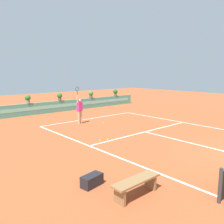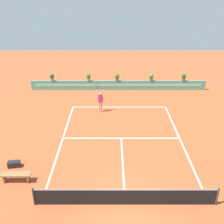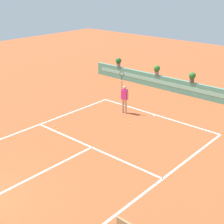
{
  "view_description": "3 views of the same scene",
  "coord_description": "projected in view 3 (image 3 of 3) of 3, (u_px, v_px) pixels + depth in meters",
  "views": [
    {
      "loc": [
        -10.46,
        -2.45,
        3.49
      ],
      "look_at": [
        -0.65,
        8.65,
        1.0
      ],
      "focal_mm": 37.35,
      "sensor_mm": 36.0,
      "label": 1
    },
    {
      "loc": [
        -0.65,
        -10.02,
        9.57
      ],
      "look_at": [
        -0.65,
        8.65,
        1.0
      ],
      "focal_mm": 43.1,
      "sensor_mm": 36.0,
      "label": 2
    },
    {
      "loc": [
        10.07,
        -3.5,
        7.58
      ],
      "look_at": [
        -0.65,
        8.65,
        1.0
      ],
      "focal_mm": 52.34,
      "sensor_mm": 36.0,
      "label": 3
    }
  ],
  "objects": [
    {
      "name": "tennis_ball_mid_court",
      "position": [
        57.0,
        129.0,
        17.72
      ],
      "size": [
        0.07,
        0.07,
        0.07
      ],
      "primitive_type": "sphere",
      "color": "#CCE033",
      "rests_on": "ground"
    },
    {
      "name": "tennis_ball_by_sideline",
      "position": [
        129.0,
        123.0,
        18.51
      ],
      "size": [
        0.07,
        0.07,
        0.07
      ],
      "primitive_type": "sphere",
      "color": "#CCE033",
      "rests_on": "ground"
    },
    {
      "name": "potted_plant_centre",
      "position": [
        192.0,
        77.0,
        22.39
      ],
      "size": [
        0.48,
        0.48,
        0.72
      ],
      "color": "#514C47",
      "rests_on": "back_wall_barrier"
    },
    {
      "name": "potted_plant_far_left",
      "position": [
        118.0,
        62.0,
        26.47
      ],
      "size": [
        0.48,
        0.48,
        0.72
      ],
      "color": "gray",
      "rests_on": "back_wall_barrier"
    },
    {
      "name": "tennis_player",
      "position": [
        124.0,
        97.0,
        19.63
      ],
      "size": [
        0.61,
        0.28,
        2.58
      ],
      "color": "tan",
      "rests_on": "ground"
    },
    {
      "name": "court_lines",
      "position": [
        96.0,
        145.0,
        16.12
      ],
      "size": [
        8.32,
        11.94,
        0.01
      ],
      "color": "white",
      "rests_on": "ground"
    },
    {
      "name": "ground_plane",
      "position": [
        86.0,
        150.0,
        15.62
      ],
      "size": [
        60.0,
        60.0,
        0.0
      ],
      "primitive_type": "plane",
      "color": "#A84C28"
    },
    {
      "name": "back_wall_barrier",
      "position": [
        193.0,
        90.0,
        22.65
      ],
      "size": [
        18.0,
        0.21,
        1.0
      ],
      "color": "#4C8E7A",
      "rests_on": "ground"
    },
    {
      "name": "tennis_ball_near_baseline",
      "position": [
        55.0,
        127.0,
        18.07
      ],
      "size": [
        0.07,
        0.07,
        0.07
      ],
      "primitive_type": "sphere",
      "color": "#CCE033",
      "rests_on": "ground"
    },
    {
      "name": "potted_plant_left",
      "position": [
        157.0,
        69.0,
        24.18
      ],
      "size": [
        0.48,
        0.48,
        0.72
      ],
      "color": "gray",
      "rests_on": "back_wall_barrier"
    }
  ]
}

